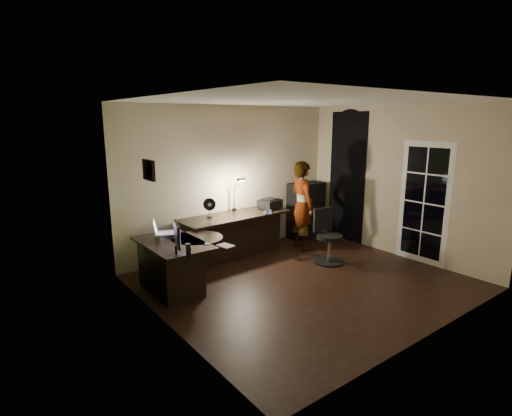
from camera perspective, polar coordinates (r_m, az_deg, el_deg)
floor at (r=6.30m, az=6.97°, el=-10.45°), size 4.50×4.00×0.01m
ceiling at (r=5.81m, az=7.70°, el=14.99°), size 4.50×4.00×0.01m
wall_back at (r=7.45m, az=-3.51°, el=4.05°), size 4.50×0.01×2.70m
wall_front at (r=4.72m, az=24.54°, el=-2.02°), size 4.50×0.01×2.70m
wall_left at (r=4.65m, az=-13.03°, el=-1.41°), size 0.01×4.00×2.70m
wall_right at (r=7.64m, az=19.56°, el=3.56°), size 0.01×4.00×2.70m
green_wall_overlay at (r=4.66m, az=-12.86°, el=-1.38°), size 0.00×4.00×2.70m
arched_doorway at (r=8.31m, az=12.88°, el=4.29°), size 0.01×0.90×2.60m
french_door at (r=7.39m, az=22.85°, el=0.65°), size 0.02×0.92×2.10m
framed_picture at (r=4.98m, az=-15.08°, el=5.25°), size 0.04×0.30×0.25m
desk_left at (r=5.97m, az=-11.66°, el=-8.13°), size 0.78×1.27×0.73m
desk_right at (r=7.25m, az=-3.01°, el=-3.96°), size 2.11×0.82×0.78m
cabinet at (r=8.49m, az=7.15°, el=-0.28°), size 0.77×0.39×1.16m
laptop_stand at (r=6.03m, az=-12.87°, el=-3.96°), size 0.23×0.20×0.09m
laptop at (r=5.99m, az=-12.94°, el=-2.56°), size 0.41×0.40×0.22m
monitor at (r=5.30m, az=-11.37°, el=-5.01°), size 0.25×0.47×0.31m
mouse at (r=5.67m, az=-7.03°, el=-5.10°), size 0.09×0.11×0.04m
phone at (r=6.04m, az=-7.81°, el=-4.15°), size 0.10×0.15×0.01m
pen at (r=5.75m, az=-11.31°, el=-5.15°), size 0.11×0.12×0.01m
speaker at (r=5.22m, az=-9.62°, el=-5.96°), size 0.08×0.08×0.17m
notepad at (r=5.61m, az=-4.36°, el=-5.37°), size 0.20×0.25×0.01m
desk_fan at (r=6.94m, az=-6.71°, el=0.08°), size 0.25×0.19×0.34m
headphones at (r=7.11m, az=1.75°, el=-0.58°), size 0.18×0.08×0.08m
printer at (r=7.61m, az=2.02°, el=0.67°), size 0.46×0.39×0.18m
desk_lamp at (r=7.31m, az=-3.17°, el=2.14°), size 0.23×0.34×0.68m
office_chair at (r=7.02m, az=10.49°, el=-4.05°), size 0.61×0.61×0.94m
person at (r=7.64m, az=6.62°, el=0.35°), size 0.52×0.67×1.69m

